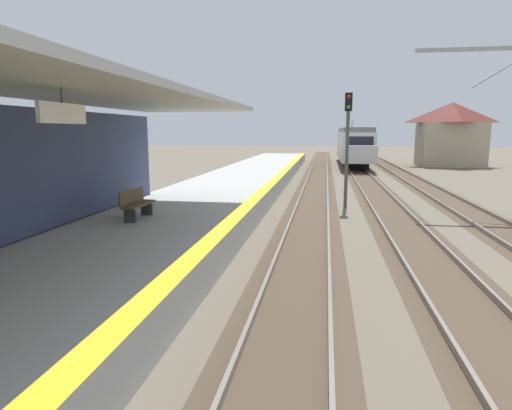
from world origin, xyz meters
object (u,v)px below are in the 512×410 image
at_px(rail_signal_post, 347,138).
at_px(distant_trackside_house, 451,133).
at_px(approaching_train, 353,144).
at_px(platform_bench, 136,203).

relative_size(rail_signal_post, distant_trackside_house, 0.79).
bearing_deg(approaching_train, platform_bench, -103.46).
bearing_deg(platform_bench, rail_signal_post, 51.30).
height_order(approaching_train, rail_signal_post, rail_signal_post).
height_order(rail_signal_post, platform_bench, rail_signal_post).
bearing_deg(platform_bench, distant_trackside_house, 62.95).
relative_size(approaching_train, platform_bench, 12.25).
bearing_deg(rail_signal_post, distant_trackside_house, 67.05).
distance_m(rail_signal_post, distant_trackside_house, 29.61).
bearing_deg(rail_signal_post, approaching_train, 85.99).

